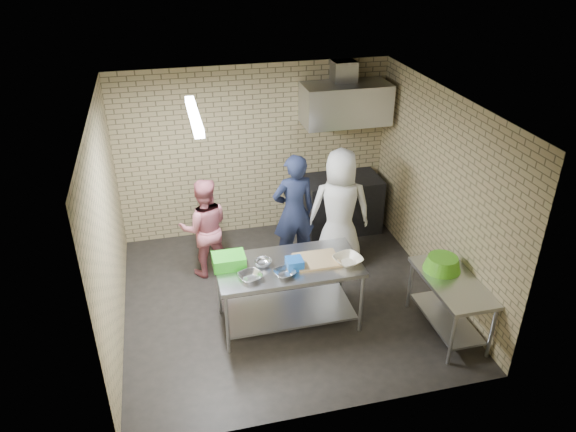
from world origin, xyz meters
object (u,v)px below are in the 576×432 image
object	(u,v)px
blue_tub	(295,264)
stove	(342,204)
side_counter	(449,305)
man_navy	(294,212)
green_crate	(229,261)
woman_white	(340,210)
prep_table	(288,293)
green_basin	(442,263)
woman_pink	(205,228)
bottle_red	(344,105)

from	to	relation	value
blue_tub	stove	bearing A→B (deg)	58.56
side_counter	man_navy	size ratio (longest dim) A/B	0.69
blue_tub	man_navy	bearing A→B (deg)	76.10
green_crate	woman_white	size ratio (longest dim) A/B	0.22
prep_table	blue_tub	distance (m)	0.51
green_basin	woman_white	distance (m)	1.72
side_counter	blue_tub	bearing A→B (deg)	163.76
stove	man_navy	size ratio (longest dim) A/B	0.69
green_crate	woman_pink	bearing A→B (deg)	97.92
green_crate	bottle_red	world-z (taller)	bottle_red
stove	side_counter	bearing A→B (deg)	-80.71
prep_table	man_navy	size ratio (longest dim) A/B	1.00
green_basin	woman_pink	xyz separation A→B (m)	(-2.71, 1.73, -0.10)
side_counter	stove	world-z (taller)	stove
bottle_red	woman_white	xyz separation A→B (m)	(-0.43, -1.23, -1.13)
green_crate	woman_pink	xyz separation A→B (m)	(-0.17, 1.23, -0.21)
stove	woman_pink	xyz separation A→B (m)	(-2.28, -0.77, 0.28)
green_basin	woman_pink	world-z (taller)	woman_pink
green_basin	stove	bearing A→B (deg)	99.76
man_navy	woman_pink	size ratio (longest dim) A/B	1.18
stove	bottle_red	world-z (taller)	bottle_red
bottle_red	woman_white	size ratio (longest dim) A/B	0.10
side_counter	bottle_red	xyz separation A→B (m)	(-0.40, 2.99, 1.65)
man_navy	woman_pink	xyz separation A→B (m)	(-1.27, 0.06, -0.13)
prep_table	woman_pink	size ratio (longest dim) A/B	1.18
green_crate	woman_white	xyz separation A→B (m)	(1.73, 1.02, -0.05)
side_counter	green_basin	xyz separation A→B (m)	(-0.02, 0.25, 0.46)
man_navy	prep_table	bearing A→B (deg)	67.00
side_counter	green_basin	size ratio (longest dim) A/B	2.61
blue_tub	woman_white	distance (m)	1.57
stove	green_basin	size ratio (longest dim) A/B	2.61
prep_table	man_navy	xyz separation A→B (m)	(0.39, 1.29, 0.43)
side_counter	woman_white	world-z (taller)	woman_white
woman_white	green_crate	bearing A→B (deg)	41.94
woman_pink	blue_tub	bearing A→B (deg)	123.50
stove	woman_pink	bearing A→B (deg)	-161.30
blue_tub	man_navy	size ratio (longest dim) A/B	0.11
woman_pink	green_crate	bearing A→B (deg)	99.01
woman_pink	bottle_red	bearing A→B (deg)	-155.43
green_basin	woman_white	size ratio (longest dim) A/B	0.26
green_basin	blue_tub	bearing A→B (deg)	171.20
stove	green_basin	bearing A→B (deg)	-80.24
side_counter	stove	size ratio (longest dim) A/B	1.00
side_counter	green_basin	distance (m)	0.52
bottle_red	woman_pink	bearing A→B (deg)	-156.53
prep_table	bottle_red	xyz separation A→B (m)	(1.46, 2.36, 1.60)
bottle_red	side_counter	bearing A→B (deg)	-82.38
prep_table	bottle_red	distance (m)	3.20
side_counter	green_crate	distance (m)	2.73
side_counter	blue_tub	size ratio (longest dim) A/B	6.22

